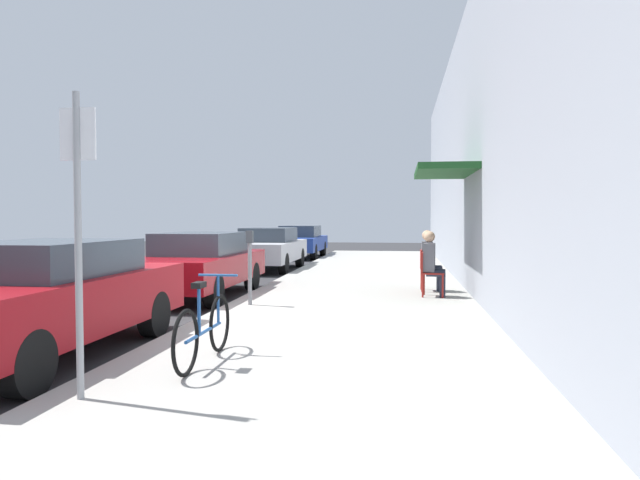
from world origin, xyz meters
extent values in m
plane|color=#2D2D30|center=(0.00, 0.00, 0.00)|extent=(60.00, 60.00, 0.00)
cube|color=#9E9B93|center=(2.25, 2.00, 0.06)|extent=(4.50, 32.00, 0.12)
cube|color=#999EA8|center=(4.65, 2.00, 3.16)|extent=(0.30, 32.00, 6.33)
cube|color=#19471E|center=(3.95, 2.69, 2.60)|extent=(1.10, 2.80, 0.12)
cube|color=maroon|center=(-1.10, -2.82, 0.65)|extent=(1.80, 4.40, 0.66)
cube|color=#333D47|center=(-1.10, -2.67, 1.18)|extent=(1.48, 2.11, 0.41)
cylinder|color=black|center=(-0.31, -1.46, 0.32)|extent=(0.22, 0.64, 0.64)
cylinder|color=black|center=(-1.89, -1.46, 0.32)|extent=(0.22, 0.64, 0.64)
cylinder|color=black|center=(-0.31, -4.19, 0.32)|extent=(0.22, 0.64, 0.64)
cube|color=maroon|center=(-1.10, 2.46, 0.61)|extent=(1.80, 4.40, 0.58)
cube|color=#333D47|center=(-1.10, 2.61, 1.13)|extent=(1.48, 2.11, 0.45)
cylinder|color=black|center=(-0.31, 3.82, 0.32)|extent=(0.22, 0.64, 0.64)
cylinder|color=black|center=(-1.89, 3.82, 0.32)|extent=(0.22, 0.64, 0.64)
cylinder|color=black|center=(-0.31, 1.09, 0.32)|extent=(0.22, 0.64, 0.64)
cylinder|color=black|center=(-1.89, 1.09, 0.32)|extent=(0.22, 0.64, 0.64)
cube|color=#B7B7BC|center=(-1.10, 8.80, 0.62)|extent=(1.80, 4.40, 0.60)
cube|color=#333D47|center=(-1.10, 8.95, 1.14)|extent=(1.48, 2.11, 0.44)
cylinder|color=black|center=(-0.31, 10.16, 0.32)|extent=(0.22, 0.64, 0.64)
cylinder|color=black|center=(-1.89, 10.16, 0.32)|extent=(0.22, 0.64, 0.64)
cylinder|color=black|center=(-0.31, 7.44, 0.32)|extent=(0.22, 0.64, 0.64)
cylinder|color=black|center=(-1.89, 7.44, 0.32)|extent=(0.22, 0.64, 0.64)
cube|color=navy|center=(-1.10, 14.65, 0.60)|extent=(1.80, 4.40, 0.56)
cube|color=#333D47|center=(-1.10, 14.80, 1.12)|extent=(1.48, 2.11, 0.47)
cylinder|color=black|center=(-0.31, 16.01, 0.32)|extent=(0.22, 0.64, 0.64)
cylinder|color=black|center=(-1.89, 16.01, 0.32)|extent=(0.22, 0.64, 0.64)
cylinder|color=black|center=(-0.31, 13.29, 0.32)|extent=(0.22, 0.64, 0.64)
cylinder|color=black|center=(-1.89, 13.29, 0.32)|extent=(0.22, 0.64, 0.64)
cylinder|color=slate|center=(0.45, 0.84, 0.67)|extent=(0.07, 0.07, 1.10)
cube|color=#383D42|center=(0.45, 0.84, 1.33)|extent=(0.12, 0.10, 0.22)
cylinder|color=gray|center=(0.40, -4.48, 1.42)|extent=(0.06, 0.06, 2.60)
cube|color=white|center=(0.40, -4.46, 2.37)|extent=(0.32, 0.02, 0.44)
torus|color=black|center=(1.03, -2.65, 0.45)|extent=(0.04, 0.66, 0.66)
torus|color=black|center=(1.03, -3.70, 0.45)|extent=(0.04, 0.66, 0.66)
cylinder|color=#1E4C8C|center=(1.03, -3.18, 0.45)|extent=(0.04, 1.05, 0.04)
cylinder|color=#1E4C8C|center=(1.03, -3.33, 0.70)|extent=(0.04, 0.04, 0.50)
cube|color=black|center=(1.03, -3.33, 0.97)|extent=(0.10, 0.20, 0.06)
cylinder|color=#1E4C8C|center=(1.03, -2.70, 0.73)|extent=(0.03, 0.03, 0.56)
cylinder|color=#1E4C8C|center=(1.03, -2.70, 1.01)|extent=(0.46, 0.03, 0.03)
cylinder|color=maroon|center=(3.95, 2.56, 0.34)|extent=(0.04, 0.04, 0.45)
cylinder|color=maroon|center=(3.91, 2.18, 0.34)|extent=(0.04, 0.04, 0.45)
cylinder|color=maroon|center=(3.58, 2.60, 0.34)|extent=(0.04, 0.04, 0.45)
cylinder|color=maroon|center=(3.54, 2.22, 0.34)|extent=(0.04, 0.04, 0.45)
cube|color=maroon|center=(3.74, 2.39, 0.59)|extent=(0.48, 0.48, 0.03)
cube|color=maroon|center=(3.54, 2.41, 0.79)|extent=(0.08, 0.44, 0.40)
cylinder|color=#232838|center=(3.93, 2.47, 0.35)|extent=(0.11, 0.11, 0.47)
cylinder|color=#232838|center=(3.80, 2.49, 0.59)|extent=(0.37, 0.18, 0.14)
cylinder|color=#232838|center=(3.91, 2.27, 0.35)|extent=(0.11, 0.11, 0.47)
cylinder|color=#232838|center=(3.78, 2.29, 0.59)|extent=(0.37, 0.18, 0.14)
cube|color=#595960|center=(3.67, 2.40, 0.89)|extent=(0.26, 0.38, 0.56)
sphere|color=tan|center=(3.67, 2.40, 1.30)|extent=(0.22, 0.22, 0.22)
cylinder|color=maroon|center=(3.93, 3.46, 0.34)|extent=(0.04, 0.04, 0.45)
cylinder|color=maroon|center=(3.94, 3.08, 0.34)|extent=(0.04, 0.04, 0.45)
cylinder|color=maroon|center=(3.55, 3.46, 0.34)|extent=(0.04, 0.04, 0.45)
cylinder|color=maroon|center=(3.56, 3.08, 0.34)|extent=(0.04, 0.04, 0.45)
cube|color=maroon|center=(3.74, 3.27, 0.59)|extent=(0.44, 0.44, 0.03)
cube|color=maroon|center=(3.54, 3.27, 0.79)|extent=(0.03, 0.44, 0.40)
cylinder|color=#232838|center=(3.92, 3.37, 0.35)|extent=(0.11, 0.11, 0.47)
cylinder|color=#232838|center=(3.79, 3.37, 0.59)|extent=(0.36, 0.14, 0.14)
cylinder|color=#232838|center=(3.93, 3.17, 0.35)|extent=(0.11, 0.11, 0.47)
cylinder|color=#232838|center=(3.80, 3.17, 0.59)|extent=(0.36, 0.14, 0.14)
cube|color=#595960|center=(3.66, 3.27, 0.89)|extent=(0.22, 0.36, 0.56)
sphere|color=tan|center=(3.66, 3.27, 1.30)|extent=(0.22, 0.22, 0.22)
camera|label=1|loc=(3.09, -8.93, 1.66)|focal=31.85mm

